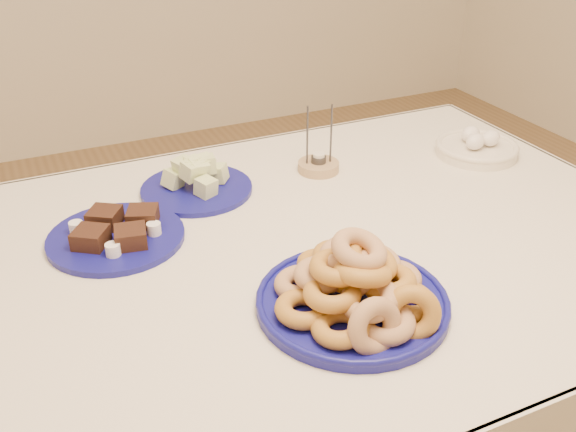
{
  "coord_description": "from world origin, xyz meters",
  "views": [
    {
      "loc": [
        -0.44,
        -1.01,
        1.45
      ],
      "look_at": [
        0.0,
        -0.05,
        0.85
      ],
      "focal_mm": 40.0,
      "sensor_mm": 36.0,
      "label": 1
    }
  ],
  "objects_px": {
    "egg_bowl": "(477,147)",
    "donut_platter": "(355,290)",
    "melon_plate": "(196,180)",
    "brownie_plate": "(117,234)",
    "candle_holder": "(318,165)",
    "dining_table": "(278,290)"
  },
  "relations": [
    {
      "from": "donut_platter",
      "to": "melon_plate",
      "type": "relative_size",
      "value": 1.07
    },
    {
      "from": "brownie_plate",
      "to": "candle_holder",
      "type": "distance_m",
      "value": 0.55
    },
    {
      "from": "donut_platter",
      "to": "candle_holder",
      "type": "bearing_deg",
      "value": 69.11
    },
    {
      "from": "brownie_plate",
      "to": "candle_holder",
      "type": "relative_size",
      "value": 1.97
    },
    {
      "from": "dining_table",
      "to": "melon_plate",
      "type": "distance_m",
      "value": 0.35
    },
    {
      "from": "melon_plate",
      "to": "brownie_plate",
      "type": "bearing_deg",
      "value": -146.84
    },
    {
      "from": "donut_platter",
      "to": "melon_plate",
      "type": "xyz_separation_m",
      "value": [
        -0.11,
        0.55,
        -0.01
      ]
    },
    {
      "from": "donut_platter",
      "to": "brownie_plate",
      "type": "relative_size",
      "value": 1.08
    },
    {
      "from": "brownie_plate",
      "to": "egg_bowl",
      "type": "distance_m",
      "value": 0.96
    },
    {
      "from": "brownie_plate",
      "to": "egg_bowl",
      "type": "relative_size",
      "value": 1.3
    },
    {
      "from": "donut_platter",
      "to": "candle_holder",
      "type": "height_order",
      "value": "candle_holder"
    },
    {
      "from": "donut_platter",
      "to": "brownie_plate",
      "type": "xyz_separation_m",
      "value": [
        -0.33,
        0.41,
        -0.03
      ]
    },
    {
      "from": "dining_table",
      "to": "egg_bowl",
      "type": "distance_m",
      "value": 0.71
    },
    {
      "from": "donut_platter",
      "to": "brownie_plate",
      "type": "distance_m",
      "value": 0.52
    },
    {
      "from": "candle_holder",
      "to": "egg_bowl",
      "type": "distance_m",
      "value": 0.43
    },
    {
      "from": "donut_platter",
      "to": "brownie_plate",
      "type": "bearing_deg",
      "value": 128.93
    },
    {
      "from": "egg_bowl",
      "to": "donut_platter",
      "type": "bearing_deg",
      "value": -144.9
    },
    {
      "from": "egg_bowl",
      "to": "candle_holder",
      "type": "bearing_deg",
      "value": 168.08
    },
    {
      "from": "dining_table",
      "to": "brownie_plate",
      "type": "bearing_deg",
      "value": 150.0
    },
    {
      "from": "donut_platter",
      "to": "candle_holder",
      "type": "distance_m",
      "value": 0.57
    },
    {
      "from": "melon_plate",
      "to": "brownie_plate",
      "type": "height_order",
      "value": "melon_plate"
    },
    {
      "from": "donut_platter",
      "to": "melon_plate",
      "type": "height_order",
      "value": "donut_platter"
    }
  ]
}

